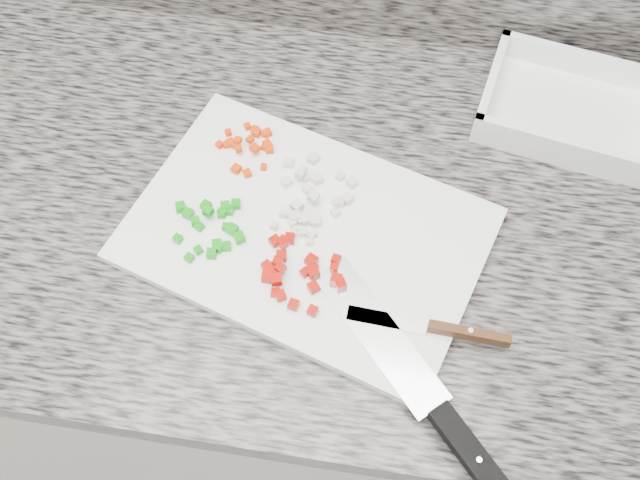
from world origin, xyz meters
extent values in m
cube|color=silver|center=(0.00, 1.44, 0.43)|extent=(3.92, 0.62, 0.86)
cube|color=#656058|center=(0.00, 1.44, 0.88)|extent=(3.96, 0.64, 0.04)
cube|color=white|center=(0.09, 1.38, 0.91)|extent=(0.48, 0.39, 0.01)
cube|color=#DF3704|center=(-0.02, 1.50, 0.93)|extent=(0.01, 0.01, 0.01)
cube|color=#DF3704|center=(0.02, 1.50, 0.92)|extent=(0.01, 0.01, 0.01)
cube|color=#DF3704|center=(-0.01, 1.46, 0.92)|extent=(0.01, 0.01, 0.01)
cube|color=#DF3704|center=(0.02, 1.49, 0.92)|extent=(0.01, 0.01, 0.01)
cube|color=#DF3704|center=(0.00, 1.52, 0.92)|extent=(0.01, 0.01, 0.01)
cube|color=#DF3704|center=(-0.04, 1.49, 0.92)|extent=(0.01, 0.01, 0.01)
cube|color=#DF3704|center=(0.00, 1.50, 0.93)|extent=(0.01, 0.01, 0.01)
cube|color=#DF3704|center=(0.02, 1.52, 0.92)|extent=(0.01, 0.01, 0.01)
cube|color=#DF3704|center=(0.02, 1.50, 0.92)|extent=(0.01, 0.01, 0.01)
cube|color=#DF3704|center=(0.01, 1.49, 0.93)|extent=(0.01, 0.01, 0.01)
cube|color=#DF3704|center=(-0.03, 1.50, 0.92)|extent=(0.01, 0.01, 0.01)
cube|color=#DF3704|center=(-0.01, 1.48, 0.93)|extent=(0.01, 0.01, 0.01)
cube|color=#DF3704|center=(0.00, 1.52, 0.92)|extent=(0.01, 0.01, 0.01)
cube|color=#DF3704|center=(0.01, 1.52, 0.92)|extent=(0.01, 0.01, 0.01)
cube|color=#DF3704|center=(0.02, 1.47, 0.92)|extent=(0.01, 0.01, 0.01)
cube|color=#DF3704|center=(-0.01, 1.53, 0.92)|extent=(0.01, 0.01, 0.01)
cube|color=#DF3704|center=(0.00, 1.45, 0.92)|extent=(0.01, 0.01, 0.01)
cube|color=#DF3704|center=(-0.03, 1.49, 0.92)|extent=(0.01, 0.01, 0.01)
cube|color=#DF3704|center=(-0.02, 1.50, 0.92)|extent=(0.01, 0.01, 0.01)
cube|color=#DF3704|center=(-0.03, 1.51, 0.92)|extent=(0.01, 0.01, 0.01)
cube|color=silver|center=(0.09, 1.42, 0.93)|extent=(0.02, 0.02, 0.01)
cube|color=silver|center=(0.13, 1.43, 0.92)|extent=(0.01, 0.01, 0.01)
cube|color=silver|center=(0.05, 1.45, 0.92)|extent=(0.02, 0.02, 0.01)
cube|color=silver|center=(0.13, 1.43, 0.92)|extent=(0.02, 0.02, 0.01)
cube|color=silver|center=(0.10, 1.40, 0.92)|extent=(0.02, 0.02, 0.01)
cube|color=silver|center=(0.09, 1.40, 0.92)|extent=(0.02, 0.02, 0.01)
cube|color=silver|center=(0.12, 1.43, 0.92)|extent=(0.02, 0.02, 0.01)
cube|color=silver|center=(0.09, 1.46, 0.92)|extent=(0.02, 0.02, 0.01)
cube|color=silver|center=(0.08, 1.46, 0.92)|extent=(0.01, 0.01, 0.01)
cube|color=silver|center=(0.08, 1.49, 0.92)|extent=(0.01, 0.01, 0.01)
cube|color=silver|center=(0.08, 1.49, 0.92)|extent=(0.01, 0.01, 0.01)
cube|color=silver|center=(0.14, 1.46, 0.92)|extent=(0.02, 0.02, 0.01)
cube|color=silver|center=(0.08, 1.44, 0.92)|extent=(0.01, 0.01, 0.01)
cube|color=silver|center=(0.07, 1.47, 0.92)|extent=(0.01, 0.01, 0.01)
cube|color=silver|center=(0.12, 1.47, 0.92)|extent=(0.01, 0.01, 0.01)
cube|color=silver|center=(0.07, 1.46, 0.93)|extent=(0.01, 0.01, 0.01)
cube|color=silver|center=(0.07, 1.40, 0.92)|extent=(0.02, 0.02, 0.01)
cube|color=silver|center=(0.09, 1.46, 0.92)|extent=(0.01, 0.01, 0.01)
cube|color=silver|center=(0.07, 1.41, 0.92)|extent=(0.02, 0.02, 0.01)
cube|color=silver|center=(0.06, 1.40, 0.92)|extent=(0.01, 0.01, 0.01)
cube|color=silver|center=(0.10, 1.40, 0.92)|extent=(0.02, 0.02, 0.01)
cube|color=silver|center=(0.05, 1.48, 0.92)|extent=(0.01, 0.01, 0.01)
cube|color=silver|center=(0.09, 1.41, 0.92)|extent=(0.01, 0.01, 0.01)
cube|color=silver|center=(0.06, 1.40, 0.92)|extent=(0.01, 0.01, 0.01)
cube|color=silver|center=(0.12, 1.41, 0.92)|extent=(0.01, 0.01, 0.01)
cube|color=#11910D|center=(-0.04, 1.37, 0.92)|extent=(0.01, 0.01, 0.01)
cube|color=#11910D|center=(0.00, 1.40, 0.92)|extent=(0.01, 0.01, 0.01)
cube|color=#11910D|center=(-0.06, 1.35, 0.92)|extent=(0.01, 0.01, 0.01)
cube|color=#11910D|center=(-0.02, 1.39, 0.92)|extent=(0.01, 0.01, 0.01)
cube|color=#11910D|center=(-0.04, 1.40, 0.92)|extent=(0.01, 0.01, 0.01)
cube|color=#11910D|center=(-0.01, 1.34, 0.92)|extent=(0.01, 0.01, 0.01)
cube|color=#11910D|center=(-0.01, 1.35, 0.92)|extent=(0.01, 0.01, 0.01)
cube|color=#11910D|center=(0.00, 1.37, 0.92)|extent=(0.02, 0.02, 0.01)
cube|color=#11910D|center=(-0.04, 1.37, 0.92)|extent=(0.01, 0.01, 0.01)
cube|color=#11910D|center=(-0.03, 1.34, 0.92)|extent=(0.01, 0.01, 0.01)
cube|color=#11910D|center=(-0.04, 1.32, 0.92)|extent=(0.01, 0.01, 0.01)
cube|color=#11910D|center=(0.00, 1.35, 0.92)|extent=(0.01, 0.01, 0.01)
cube|color=#11910D|center=(-0.03, 1.38, 0.93)|extent=(0.01, 0.01, 0.01)
cube|color=#11910D|center=(0.01, 1.36, 0.92)|extent=(0.02, 0.02, 0.01)
cube|color=#11910D|center=(-0.02, 1.33, 0.92)|extent=(0.01, 0.01, 0.01)
cube|color=#11910D|center=(-0.01, 1.39, 0.92)|extent=(0.01, 0.01, 0.01)
cube|color=#11910D|center=(-0.01, 1.40, 0.92)|extent=(0.01, 0.01, 0.01)
cube|color=#11910D|center=(-0.07, 1.39, 0.92)|extent=(0.01, 0.01, 0.01)
cube|color=#11910D|center=(-0.01, 1.37, 0.92)|extent=(0.01, 0.01, 0.01)
cube|color=#11910D|center=(-0.06, 1.38, 0.92)|extent=(0.01, 0.01, 0.01)
cube|color=#11910D|center=(-0.01, 1.39, 0.92)|extent=(0.01, 0.01, 0.01)
cube|color=#A80C02|center=(0.06, 1.31, 0.92)|extent=(0.01, 0.01, 0.01)
cube|color=#A80C02|center=(0.14, 1.32, 0.92)|extent=(0.02, 0.02, 0.01)
cube|color=#A80C02|center=(0.05, 1.33, 0.92)|extent=(0.02, 0.02, 0.01)
cube|color=#A80C02|center=(0.07, 1.37, 0.92)|extent=(0.01, 0.01, 0.01)
cube|color=#A80C02|center=(0.08, 1.29, 0.92)|extent=(0.01, 0.01, 0.01)
cube|color=#A80C02|center=(0.13, 1.34, 0.92)|extent=(0.01, 0.01, 0.01)
cube|color=#A80C02|center=(0.14, 1.32, 0.92)|extent=(0.01, 0.01, 0.01)
cube|color=#A80C02|center=(0.07, 1.31, 0.93)|extent=(0.02, 0.02, 0.01)
cube|color=#A80C02|center=(0.10, 1.34, 0.92)|extent=(0.02, 0.02, 0.01)
cube|color=#A80C02|center=(0.06, 1.32, 0.92)|extent=(0.01, 0.01, 0.01)
cube|color=#A80C02|center=(0.13, 1.35, 0.92)|extent=(0.01, 0.01, 0.01)
cube|color=#A80C02|center=(0.07, 1.29, 0.92)|extent=(0.01, 0.01, 0.01)
cube|color=#A80C02|center=(0.07, 1.36, 0.92)|extent=(0.02, 0.02, 0.01)
cube|color=#A80C02|center=(0.06, 1.32, 0.92)|extent=(0.01, 0.01, 0.01)
cube|color=#A80C02|center=(0.07, 1.34, 0.92)|extent=(0.01, 0.01, 0.01)
cube|color=#A80C02|center=(0.10, 1.33, 0.92)|extent=(0.01, 0.01, 0.01)
cube|color=#A80C02|center=(0.07, 1.32, 0.93)|extent=(0.01, 0.01, 0.01)
cube|color=#A80C02|center=(0.06, 1.36, 0.92)|extent=(0.02, 0.02, 0.01)
cube|color=#A80C02|center=(0.11, 1.33, 0.92)|extent=(0.02, 0.02, 0.01)
cube|color=#A80C02|center=(0.07, 1.33, 0.93)|extent=(0.01, 0.01, 0.01)
cube|color=#A80C02|center=(0.11, 1.28, 0.92)|extent=(0.01, 0.01, 0.01)
cube|color=#A80C02|center=(0.06, 1.32, 0.92)|extent=(0.01, 0.01, 0.01)
cube|color=#A80C02|center=(0.09, 1.28, 0.92)|extent=(0.01, 0.01, 0.01)
cube|color=#A80C02|center=(0.11, 1.31, 0.92)|extent=(0.02, 0.02, 0.01)
cube|color=#A80C02|center=(0.11, 1.33, 0.92)|extent=(0.02, 0.02, 0.01)
cube|color=beige|center=(0.10, 1.38, 0.92)|extent=(0.01, 0.01, 0.01)
cube|color=beige|center=(0.07, 1.37, 0.92)|extent=(0.01, 0.01, 0.01)
cube|color=beige|center=(0.07, 1.39, 0.92)|extent=(0.01, 0.01, 0.01)
cube|color=beige|center=(0.07, 1.40, 0.92)|extent=(0.01, 0.01, 0.01)
cube|color=beige|center=(0.10, 1.37, 0.92)|extent=(0.01, 0.01, 0.01)
cube|color=beige|center=(0.06, 1.37, 0.92)|extent=(0.01, 0.01, 0.01)
cube|color=beige|center=(0.09, 1.38, 0.92)|extent=(0.01, 0.01, 0.01)
cube|color=beige|center=(0.07, 1.36, 0.92)|extent=(0.01, 0.01, 0.01)
cube|color=beige|center=(0.08, 1.39, 0.92)|extent=(0.01, 0.01, 0.01)
cube|color=beige|center=(0.07, 1.40, 0.92)|extent=(0.01, 0.01, 0.01)
cube|color=beige|center=(0.05, 1.38, 0.92)|extent=(0.01, 0.01, 0.01)
cube|color=beige|center=(0.08, 1.38, 0.92)|extent=(0.01, 0.01, 0.01)
cube|color=beige|center=(0.10, 1.38, 0.92)|extent=(0.01, 0.01, 0.01)
cube|color=beige|center=(0.06, 1.36, 0.92)|extent=(0.01, 0.01, 0.01)
cube|color=beige|center=(0.08, 1.38, 0.92)|extent=(0.01, 0.01, 0.01)
cube|color=silver|center=(0.19, 1.26, 0.92)|extent=(0.17, 0.18, 0.00)
cube|color=black|center=(0.31, 1.14, 0.92)|extent=(0.11, 0.12, 0.02)
cylinder|color=silver|center=(0.31, 1.14, 0.93)|extent=(0.01, 0.01, 0.00)
cube|color=silver|center=(0.20, 1.28, 0.92)|extent=(0.09, 0.02, 0.00)
cube|color=#4E2913|center=(0.29, 1.28, 0.92)|extent=(0.09, 0.01, 0.02)
cylinder|color=silver|center=(0.29, 1.28, 0.93)|extent=(0.01, 0.01, 0.00)
cube|color=white|center=(0.41, 1.62, 0.91)|extent=(0.26, 0.21, 0.01)
cube|color=white|center=(0.42, 1.70, 0.93)|extent=(0.23, 0.05, 0.04)
cube|color=white|center=(0.39, 1.54, 0.93)|extent=(0.23, 0.05, 0.04)
cube|color=white|center=(0.30, 1.64, 0.93)|extent=(0.04, 0.16, 0.04)
camera|label=1|loc=(0.17, 0.96, 1.66)|focal=40.00mm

